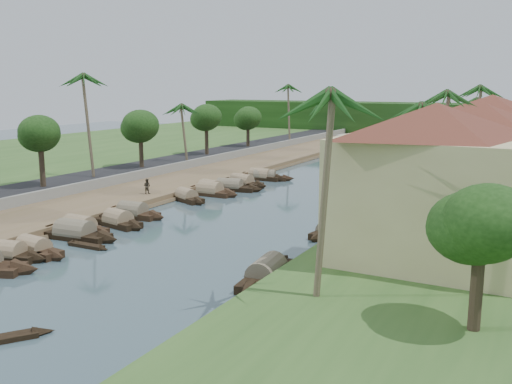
% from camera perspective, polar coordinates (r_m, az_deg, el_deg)
% --- Properties ---
extents(ground, '(220.00, 220.00, 0.00)m').
position_cam_1_polar(ground, '(47.72, -5.74, -4.50)').
color(ground, '#3C535B').
rests_on(ground, ground).
extents(left_bank, '(10.00, 180.00, 0.80)m').
position_cam_1_polar(left_bank, '(72.63, -7.45, 1.08)').
color(left_bank, brown).
rests_on(left_bank, ground).
extents(right_bank, '(16.00, 180.00, 1.20)m').
position_cam_1_polar(right_bank, '(59.73, 21.04, -1.47)').
color(right_bank, '#305522').
rests_on(right_bank, ground).
extents(road, '(8.00, 180.00, 1.40)m').
position_cam_1_polar(road, '(77.79, -12.55, 1.78)').
color(road, black).
rests_on(road, ground).
extents(retaining_wall, '(0.40, 180.00, 1.10)m').
position_cam_1_polar(retaining_wall, '(74.98, -10.08, 2.04)').
color(retaining_wall, gray).
rests_on(retaining_wall, left_bank).
extents(treeline, '(120.00, 14.00, 8.00)m').
position_cam_1_polar(treeline, '(140.78, 17.69, 6.81)').
color(treeline, black).
rests_on(treeline, ground).
extents(bridge, '(28.00, 4.00, 2.40)m').
position_cam_1_polar(bridge, '(113.63, 14.98, 4.96)').
color(bridge, gray).
rests_on(bridge, ground).
extents(building_near, '(14.85, 14.85, 10.20)m').
position_cam_1_polar(building_near, '(37.27, 17.23, 0.80)').
color(building_near, '#CEC48A').
rests_on(building_near, right_bank).
extents(building_mid, '(14.11, 14.11, 9.70)m').
position_cam_1_polar(building_mid, '(52.84, 21.67, 3.07)').
color(building_mid, tan).
rests_on(building_mid, right_bank).
extents(building_far, '(15.59, 15.59, 10.20)m').
position_cam_1_polar(building_far, '(66.76, 22.27, 4.70)').
color(building_far, silver).
rests_on(building_far, right_bank).
extents(sampan_1, '(6.81, 2.80, 2.01)m').
position_cam_1_polar(sampan_1, '(45.14, -23.56, -5.72)').
color(sampan_1, black).
rests_on(sampan_1, ground).
extents(sampan_2, '(7.33, 2.25, 1.94)m').
position_cam_1_polar(sampan_2, '(45.80, -21.33, -5.32)').
color(sampan_2, black).
rests_on(sampan_2, ground).
extents(sampan_3, '(8.84, 2.49, 2.33)m').
position_cam_1_polar(sampan_3, '(49.22, -17.66, -3.98)').
color(sampan_3, black).
rests_on(sampan_3, ground).
extents(sampan_4, '(7.60, 2.10, 2.15)m').
position_cam_1_polar(sampan_4, '(51.06, -17.25, -3.44)').
color(sampan_4, black).
rests_on(sampan_4, ground).
extents(sampan_5, '(6.93, 2.95, 2.16)m').
position_cam_1_polar(sampan_5, '(52.46, -13.63, -2.88)').
color(sampan_5, black).
rests_on(sampan_5, ground).
extents(sampan_6, '(7.47, 2.17, 2.21)m').
position_cam_1_polar(sampan_6, '(55.52, -12.24, -2.07)').
color(sampan_6, black).
rests_on(sampan_6, ground).
extents(sampan_7, '(7.12, 4.37, 1.95)m').
position_cam_1_polar(sampan_7, '(62.33, -6.98, -0.51)').
color(sampan_7, black).
rests_on(sampan_7, ground).
extents(sampan_8, '(7.59, 2.13, 2.33)m').
position_cam_1_polar(sampan_8, '(65.24, -4.63, 0.05)').
color(sampan_8, black).
rests_on(sampan_8, ground).
extents(sampan_9, '(8.57, 3.31, 2.14)m').
position_cam_1_polar(sampan_9, '(67.89, -2.64, 0.49)').
color(sampan_9, black).
rests_on(sampan_9, ground).
extents(sampan_10, '(7.09, 3.34, 1.96)m').
position_cam_1_polar(sampan_10, '(67.51, -4.67, 0.40)').
color(sampan_10, black).
rests_on(sampan_10, ground).
extents(sampan_11, '(7.73, 2.43, 2.19)m').
position_cam_1_polar(sampan_11, '(70.90, -1.43, 0.94)').
color(sampan_11, black).
rests_on(sampan_11, ground).
extents(sampan_12, '(8.25, 3.56, 1.97)m').
position_cam_1_polar(sampan_12, '(75.31, 0.88, 1.52)').
color(sampan_12, black).
rests_on(sampan_12, ground).
extents(sampan_13, '(8.00, 2.05, 2.18)m').
position_cam_1_polar(sampan_13, '(75.60, 0.42, 1.56)').
color(sampan_13, black).
rests_on(sampan_13, ground).
extents(sampan_14, '(2.73, 9.22, 2.20)m').
position_cam_1_polar(sampan_14, '(37.33, 1.07, -8.16)').
color(sampan_14, black).
rests_on(sampan_14, ground).
extents(sampan_15, '(2.19, 6.56, 1.79)m').
position_cam_1_polar(sampan_15, '(48.23, 7.36, -3.87)').
color(sampan_15, black).
rests_on(sampan_15, ground).
extents(sampan_16, '(4.88, 9.11, 2.22)m').
position_cam_1_polar(sampan_16, '(64.15, 12.60, -0.37)').
color(sampan_16, black).
rests_on(sampan_16, ground).
extents(canoe_1, '(4.34, 0.77, 0.70)m').
position_cam_1_polar(canoe_1, '(46.43, -16.57, -5.21)').
color(canoe_1, black).
rests_on(canoe_1, ground).
extents(canoe_2, '(4.96, 1.32, 0.71)m').
position_cam_1_polar(canoe_2, '(68.91, -1.76, 0.39)').
color(canoe_2, black).
rests_on(canoe_2, ground).
extents(palm_0, '(3.20, 3.20, 12.43)m').
position_cam_1_polar(palm_0, '(29.47, 6.71, 9.30)').
color(palm_0, '#705D4B').
rests_on(palm_0, ground).
extents(palm_1, '(3.20, 3.20, 11.22)m').
position_cam_1_polar(palm_1, '(46.41, 16.10, 8.03)').
color(palm_1, '#705D4B').
rests_on(palm_1, ground).
extents(palm_2, '(3.20, 3.20, 12.02)m').
position_cam_1_polar(palm_2, '(58.57, 17.77, 9.21)').
color(palm_2, '#705D4B').
rests_on(palm_2, ground).
extents(palm_3, '(3.20, 3.20, 12.47)m').
position_cam_1_polar(palm_3, '(76.19, 21.08, 9.56)').
color(palm_3, '#705D4B').
rests_on(palm_3, ground).
extents(palm_5, '(3.20, 3.20, 13.66)m').
position_cam_1_polar(palm_5, '(71.20, -16.53, 10.88)').
color(palm_5, '#705D4B').
rests_on(palm_5, ground).
extents(palm_6, '(3.20, 3.20, 9.59)m').
position_cam_1_polar(palm_6, '(82.93, -7.13, 8.45)').
color(palm_6, '#705D4B').
rests_on(palm_6, ground).
extents(palm_7, '(3.20, 3.20, 10.56)m').
position_cam_1_polar(palm_7, '(94.54, 21.24, 8.53)').
color(palm_7, '#705D4B').
rests_on(palm_7, ground).
extents(palm_8, '(3.20, 3.20, 12.32)m').
position_cam_1_polar(palm_8, '(110.26, 3.40, 10.44)').
color(palm_8, '#705D4B').
rests_on(palm_8, ground).
extents(tree_2, '(4.40, 4.40, 7.62)m').
position_cam_1_polar(tree_2, '(66.27, -20.81, 5.37)').
color(tree_2, '#443626').
rests_on(tree_2, ground).
extents(tree_3, '(4.92, 4.92, 7.52)m').
position_cam_1_polar(tree_3, '(78.30, -11.50, 6.37)').
color(tree_3, '#443626').
rests_on(tree_3, ground).
extents(tree_4, '(4.68, 4.68, 7.76)m').
position_cam_1_polar(tree_4, '(91.27, -5.00, 7.35)').
color(tree_4, '#443626').
rests_on(tree_4, ground).
extents(tree_5, '(4.64, 4.64, 6.91)m').
position_cam_1_polar(tree_5, '(102.97, -0.81, 7.32)').
color(tree_5, '#443626').
rests_on(tree_5, ground).
extents(tree_7, '(4.16, 4.16, 6.76)m').
position_cam_1_polar(tree_7, '(27.76, 21.60, -3.29)').
color(tree_7, '#443626').
rests_on(tree_7, ground).
extents(person_far, '(0.90, 0.76, 1.66)m').
position_cam_1_polar(person_far, '(62.69, -10.85, 0.58)').
color(person_far, '#353025').
rests_on(person_far, left_bank).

